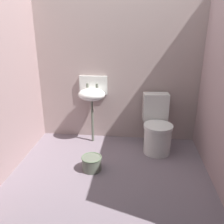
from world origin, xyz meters
TOP-DOWN VIEW (x-y plane):
  - ground_plane at (0.00, 0.00)m, footprint 2.80×2.40m
  - wall_back at (0.00, 1.05)m, footprint 2.80×0.10m
  - wall_left at (-1.25, 0.10)m, footprint 0.10×2.20m
  - toilet_near_wall at (0.60, 0.65)m, footprint 0.44×0.62m
  - sink at (-0.36, 0.84)m, footprint 0.42×0.35m
  - bucket at (-0.23, 0.03)m, footprint 0.25×0.25m

SIDE VIEW (x-z plane):
  - ground_plane at x=0.00m, z-range -0.08..0.00m
  - bucket at x=-0.23m, z-range 0.00..0.19m
  - toilet_near_wall at x=0.60m, z-range -0.07..0.71m
  - sink at x=-0.36m, z-range 0.26..1.25m
  - wall_back at x=0.00m, z-range 0.00..2.16m
  - wall_left at x=-1.25m, z-range 0.00..2.16m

